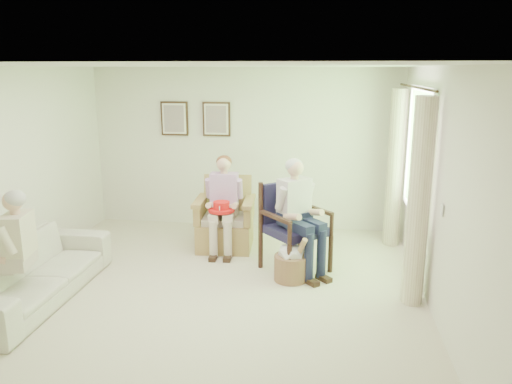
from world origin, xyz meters
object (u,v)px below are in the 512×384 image
(person_sofa, at_px, (12,245))
(red_hat, at_px, (222,208))
(person_dark, at_px, (296,208))
(hatbox, at_px, (291,262))
(wood_armchair, at_px, (296,223))
(person_wicker, at_px, (223,197))
(wicker_armchair, at_px, (226,225))
(sofa, at_px, (32,271))

(person_sofa, bearing_deg, red_hat, 125.26)
(person_dark, xyz_separation_m, person_sofa, (-2.91, -1.47, -0.11))
(red_hat, xyz_separation_m, hatbox, (1.03, -0.74, -0.45))
(wood_armchair, distance_m, red_hat, 1.10)
(wood_armchair, height_order, red_hat, wood_armchair)
(person_wicker, distance_m, red_hat, 0.23)
(wicker_armchair, relative_size, wood_armchair, 0.92)
(person_wicker, distance_m, hatbox, 1.51)
(person_dark, distance_m, red_hat, 1.18)
(person_dark, relative_size, person_sofa, 1.11)
(wicker_armchair, height_order, hatbox, wicker_armchair)
(sofa, distance_m, person_wicker, 2.66)
(wood_armchair, height_order, hatbox, wood_armchair)
(person_dark, height_order, person_sofa, person_dark)
(wicker_armchair, relative_size, person_sofa, 0.79)
(red_hat, bearing_deg, hatbox, -35.69)
(person_wicker, distance_m, person_sofa, 2.83)
(red_hat, bearing_deg, sofa, -138.08)
(person_sofa, bearing_deg, person_wicker, 128.36)
(person_sofa, distance_m, hatbox, 3.17)
(wicker_armchair, distance_m, person_sofa, 2.97)
(wicker_armchair, bearing_deg, hatbox, -49.51)
(wood_armchair, distance_m, person_dark, 0.31)
(wood_armchair, bearing_deg, person_dark, -131.54)
(person_wicker, height_order, person_dark, person_dark)
(sofa, height_order, red_hat, red_hat)
(sofa, bearing_deg, wood_armchair, -64.88)
(wood_armchair, xyz_separation_m, person_wicker, (-1.07, 0.51, 0.17))
(sofa, distance_m, red_hat, 2.52)
(person_sofa, xyz_separation_m, red_hat, (1.85, 1.95, -0.06))
(person_wicker, relative_size, person_dark, 0.93)
(sofa, relative_size, person_wicker, 1.70)
(person_dark, bearing_deg, wicker_armchair, 100.82)
(hatbox, bearing_deg, person_sofa, -157.20)
(person_sofa, relative_size, hatbox, 2.14)
(wicker_armchair, xyz_separation_m, hatbox, (1.04, -1.08, -0.09))
(person_wicker, bearing_deg, wicker_armchair, 86.47)
(wood_armchair, distance_m, person_sofa, 3.35)
(person_dark, bearing_deg, sofa, 160.53)
(person_sofa, bearing_deg, person_dark, 105.54)
(wicker_armchair, distance_m, person_wicker, 0.48)
(wicker_armchair, distance_m, wood_armchair, 1.28)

